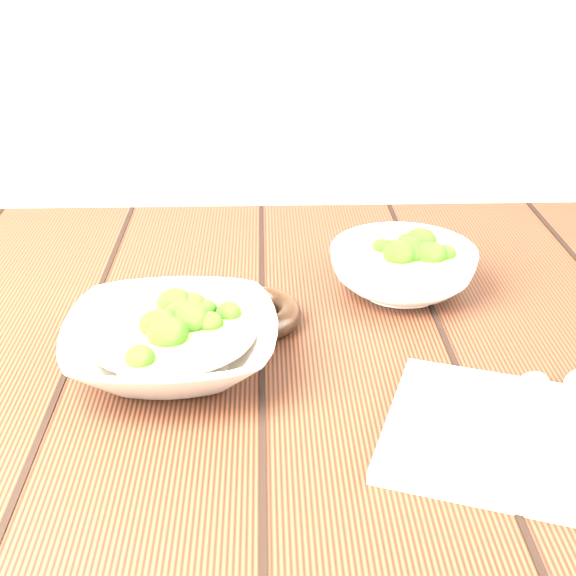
{
  "coord_description": "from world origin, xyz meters",
  "views": [
    {
      "loc": [
        -0.02,
        -0.78,
        1.19
      ],
      "look_at": [
        0.01,
        0.01,
        0.8
      ],
      "focal_mm": 50.0,
      "sensor_mm": 36.0,
      "label": 1
    }
  ],
  "objects_px": {
    "table": "(281,419)",
    "soup_bowl_front": "(172,342)",
    "trivet": "(254,314)",
    "soup_bowl_back": "(403,268)",
    "napkin": "(518,438)"
  },
  "relations": [
    {
      "from": "table",
      "to": "soup_bowl_back",
      "type": "xyz_separation_m",
      "value": [
        0.15,
        0.1,
        0.15
      ]
    },
    {
      "from": "soup_bowl_front",
      "to": "trivet",
      "type": "bearing_deg",
      "value": 46.98
    },
    {
      "from": "trivet",
      "to": "napkin",
      "type": "height_order",
      "value": "trivet"
    },
    {
      "from": "trivet",
      "to": "table",
      "type": "bearing_deg",
      "value": -28.67
    },
    {
      "from": "table",
      "to": "napkin",
      "type": "distance_m",
      "value": 0.32
    },
    {
      "from": "table",
      "to": "soup_bowl_back",
      "type": "height_order",
      "value": "soup_bowl_back"
    },
    {
      "from": "soup_bowl_front",
      "to": "soup_bowl_back",
      "type": "height_order",
      "value": "same"
    },
    {
      "from": "soup_bowl_back",
      "to": "napkin",
      "type": "relative_size",
      "value": 0.86
    },
    {
      "from": "trivet",
      "to": "soup_bowl_back",
      "type": "bearing_deg",
      "value": 24.07
    },
    {
      "from": "soup_bowl_front",
      "to": "trivet",
      "type": "relative_size",
      "value": 2.06
    },
    {
      "from": "table",
      "to": "napkin",
      "type": "bearing_deg",
      "value": -45.85
    },
    {
      "from": "soup_bowl_front",
      "to": "napkin",
      "type": "xyz_separation_m",
      "value": [
        0.32,
        -0.14,
        -0.02
      ]
    },
    {
      "from": "soup_bowl_front",
      "to": "soup_bowl_back",
      "type": "distance_m",
      "value": 0.31
    },
    {
      "from": "table",
      "to": "soup_bowl_front",
      "type": "distance_m",
      "value": 0.2
    },
    {
      "from": "table",
      "to": "soup_bowl_front",
      "type": "xyz_separation_m",
      "value": [
        -0.11,
        -0.07,
        0.15
      ]
    }
  ]
}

